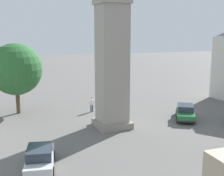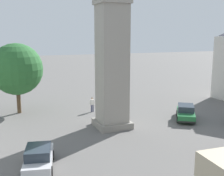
# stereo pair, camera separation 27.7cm
# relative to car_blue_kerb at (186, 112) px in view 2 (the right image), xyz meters

# --- Properties ---
(ground_plane) EXTENTS (200.00, 200.00, 0.00)m
(ground_plane) POSITION_rel_car_blue_kerb_xyz_m (0.78, 7.91, -0.76)
(ground_plane) COLOR #605E5B
(car_blue_kerb) EXTENTS (4.37, 3.70, 1.53)m
(car_blue_kerb) POSITION_rel_car_blue_kerb_xyz_m (0.00, 0.00, 0.00)
(car_blue_kerb) COLOR #236B38
(car_blue_kerb) RESTS_ON ground
(car_silver_kerb) EXTENTS (4.39, 2.54, 1.53)m
(car_silver_kerb) POSITION_rel_car_blue_kerb_xyz_m (-5.37, 15.54, 0.00)
(car_silver_kerb) COLOR silver
(car_silver_kerb) RESTS_ON ground
(pedestrian) EXTENTS (0.29, 0.55, 1.69)m
(pedestrian) POSITION_rel_car_blue_kerb_xyz_m (6.51, 8.04, 0.25)
(pedestrian) COLOR #2D3351
(pedestrian) RESTS_ON ground
(tree) EXTENTS (5.68, 5.68, 7.80)m
(tree) POSITION_rel_car_blue_kerb_xyz_m (9.12, 15.81, 4.19)
(tree) COLOR brown
(tree) RESTS_ON ground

